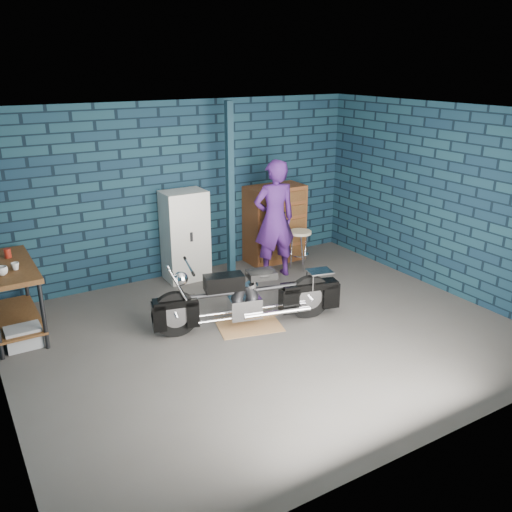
{
  "coord_description": "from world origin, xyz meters",
  "views": [
    {
      "loc": [
        -3.23,
        -5.13,
        3.22
      ],
      "look_at": [
        0.02,
        0.3,
        0.95
      ],
      "focal_mm": 38.0,
      "sensor_mm": 36.0,
      "label": 1
    }
  ],
  "objects": [
    {
      "name": "cup_a",
      "position": [
        -2.76,
        1.33,
        0.96
      ],
      "size": [
        0.16,
        0.16,
        0.1
      ],
      "primitive_type": "imported",
      "rotation": [
        0.0,
        0.0,
        -0.24
      ],
      "color": "#BEB090",
      "rests_on": "workbench"
    },
    {
      "name": "workbench",
      "position": [
        -2.68,
        1.66,
        0.46
      ],
      "size": [
        0.6,
        1.4,
        0.91
      ],
      "primitive_type": "cube",
      "color": "brown",
      "rests_on": "ground"
    },
    {
      "name": "motorcycle",
      "position": [
        -0.07,
        0.32,
        0.46
      ],
      "size": [
        2.17,
        1.05,
        0.92
      ],
      "primitive_type": null,
      "rotation": [
        0.0,
        0.0,
        -0.24
      ],
      "color": "black",
      "rests_on": "ground"
    },
    {
      "name": "shop_stool",
      "position": [
        1.65,
        1.64,
        0.33
      ],
      "size": [
        0.43,
        0.43,
        0.66
      ],
      "primitive_type": null,
      "rotation": [
        0.0,
        0.0,
        0.21
      ],
      "color": "#BEB090",
      "rests_on": "ground"
    },
    {
      "name": "cup_b",
      "position": [
        -2.61,
        1.43,
        0.95
      ],
      "size": [
        0.09,
        0.09,
        0.09
      ],
      "primitive_type": "imported",
      "rotation": [
        0.0,
        0.0,
        -0.0
      ],
      "color": "#BEB090",
      "rests_on": "workbench"
    },
    {
      "name": "drip_mat",
      "position": [
        -0.07,
        0.32,
        0.0
      ],
      "size": [
        0.92,
        0.78,
        0.01
      ],
      "primitive_type": "cube",
      "rotation": [
        0.0,
        0.0,
        -0.24
      ],
      "color": "olive",
      "rests_on": "ground"
    },
    {
      "name": "locker",
      "position": [
        -0.09,
        2.23,
        0.7
      ],
      "size": [
        0.65,
        0.47,
        1.4
      ],
      "primitive_type": "cube",
      "color": "silver",
      "rests_on": "ground"
    },
    {
      "name": "support_post",
      "position": [
        0.55,
        1.95,
        1.35
      ],
      "size": [
        0.1,
        0.1,
        2.7
      ],
      "primitive_type": "cube",
      "color": "#102835",
      "rests_on": "ground"
    },
    {
      "name": "storage_bin",
      "position": [
        -2.66,
        1.22,
        0.13
      ],
      "size": [
        0.4,
        0.29,
        0.25
      ],
      "primitive_type": "cube",
      "color": "gray",
      "rests_on": "ground"
    },
    {
      "name": "ground",
      "position": [
        0.0,
        0.0,
        0.0
      ],
      "size": [
        6.0,
        6.0,
        0.0
      ],
      "primitive_type": "plane",
      "color": "#44413F",
      "rests_on": "ground"
    },
    {
      "name": "person",
      "position": [
        1.15,
        1.64,
        0.93
      ],
      "size": [
        0.74,
        0.55,
        1.86
      ],
      "primitive_type": "imported",
      "rotation": [
        0.0,
        0.0,
        2.98
      ],
      "color": "#431B68",
      "rests_on": "ground"
    },
    {
      "name": "mug_red",
      "position": [
        -2.63,
        1.93,
        0.97
      ],
      "size": [
        0.09,
        0.09,
        0.12
      ],
      "primitive_type": "cylinder",
      "rotation": [
        0.0,
        0.0,
        0.03
      ],
      "color": "maroon",
      "rests_on": "workbench"
    },
    {
      "name": "room_walls",
      "position": [
        0.0,
        0.55,
        1.9
      ],
      "size": [
        6.02,
        5.01,
        2.71
      ],
      "color": "#0F2335",
      "rests_on": "ground"
    },
    {
      "name": "tool_chest",
      "position": [
        1.55,
        2.23,
        0.65
      ],
      "size": [
        0.97,
        0.54,
        1.29
      ],
      "primitive_type": "cube",
      "color": "brown",
      "rests_on": "ground"
    }
  ]
}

